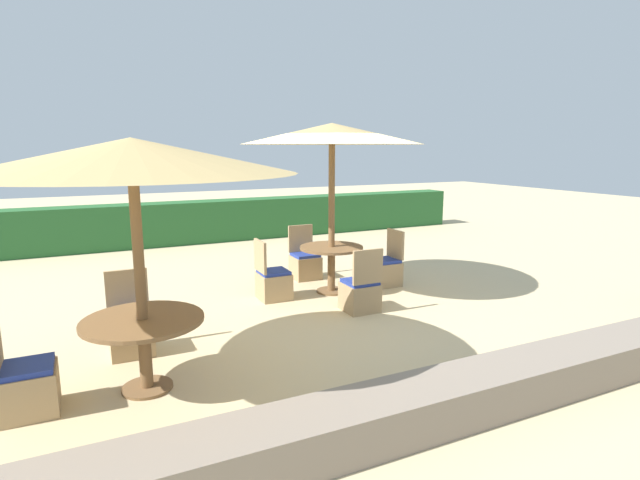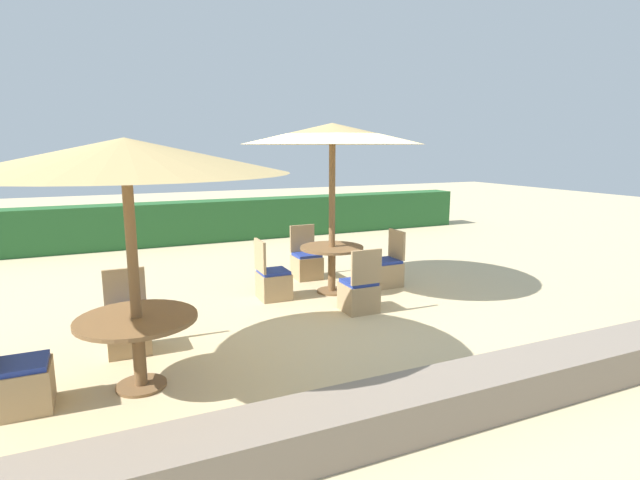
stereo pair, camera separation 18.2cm
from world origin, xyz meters
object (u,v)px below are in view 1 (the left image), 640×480
patio_chair_center_south (360,293)px  patio_chair_center_west (273,282)px  parasol_center (332,134)px  patio_chair_center_east (385,270)px  round_table_center (331,257)px  parasol_front_left (132,157)px  patio_chair_front_left_north (131,331)px  patio_chair_center_north (305,264)px  round_table_front_left (144,333)px  patio_chair_front_left_west (26,385)px

patio_chair_center_south → patio_chair_center_west: (-0.92, 1.08, 0.00)m
parasol_center → patio_chair_center_east: 2.45m
round_table_center → patio_chair_center_west: (-0.98, 0.06, -0.31)m
patio_chair_center_west → parasol_front_left: 3.63m
parasol_center → patio_chair_front_left_north: bearing=-159.4°
patio_chair_center_north → round_table_front_left: 4.38m
parasol_center → round_table_front_left: size_ratio=2.48×
patio_chair_center_south → patio_chair_front_left_north: (-3.08, -0.16, 0.00)m
round_table_front_left → parasol_front_left: bearing=-153.4°
patio_chair_center_north → patio_chair_center_west: bearing=44.1°
parasol_center → parasol_front_left: 3.78m
parasol_front_left → patio_chair_front_left_west: (-1.00, -0.02, -1.96)m
parasol_center → patio_chair_center_west: parasol_center is taller
parasol_front_left → round_table_front_left: size_ratio=2.61×
round_table_center → patio_chair_front_left_north: 3.36m
parasol_center → patio_chair_center_south: bearing=-93.1°
round_table_center → patio_chair_front_left_north: patio_chair_front_left_north is taller
patio_chair_center_north → parasol_front_left: (-3.05, -3.13, 1.96)m
patio_chair_center_west → patio_chair_front_left_north: (-2.16, -1.24, 0.00)m
patio_chair_center_north → patio_chair_front_left_north: 3.77m
round_table_center → patio_chair_center_south: patio_chair_center_south is taller
patio_chair_center_east → patio_chair_center_west: 1.99m
round_table_center → patio_chair_center_west: size_ratio=1.08×
patio_chair_center_east → round_table_front_left: patio_chair_center_east is taller
patio_chair_center_north → patio_chair_front_left_north: size_ratio=1.00×
round_table_center → patio_chair_center_west: patio_chair_center_west is taller
patio_chair_center_east → round_table_front_left: 4.63m
patio_chair_front_left_west → parasol_center: bearing=118.0°
round_table_center → patio_chair_front_left_north: bearing=-159.4°
patio_chair_center_east → patio_chair_front_left_west: size_ratio=1.00×
patio_chair_center_south → patio_chair_front_left_west: size_ratio=1.00×
parasol_front_left → patio_chair_front_left_west: size_ratio=3.18×
patio_chair_center_west → patio_chair_front_left_north: bearing=-60.2°
parasol_center → patio_chair_center_north: 2.43m
parasol_center → patio_chair_front_left_north: size_ratio=3.01×
round_table_front_left → patio_chair_front_left_north: 1.03m
parasol_center → patio_chair_center_south: 2.45m
parasol_center → patio_chair_center_west: (-0.98, 0.06, -2.23)m
patio_chair_center_north → patio_chair_front_left_north: bearing=34.8°
parasol_center → patio_chair_front_left_north: 4.02m
patio_chair_center_west → round_table_front_left: size_ratio=0.82×
round_table_center → patio_chair_center_south: bearing=-93.1°
round_table_center → patio_chair_center_north: size_ratio=1.08×
round_table_center → patio_chair_center_east: (1.01, -0.02, -0.31)m
patio_chair_center_west → patio_chair_front_left_west: 3.82m
round_table_center → patio_chair_center_east: 1.06m
patio_chair_front_left_west → patio_chair_front_left_north: size_ratio=1.00×
patio_chair_center_north → patio_chair_front_left_west: same height
patio_chair_center_west → patio_chair_center_north: bearing=134.1°
patio_chair_center_east → round_table_front_left: (-4.10, -2.14, 0.31)m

